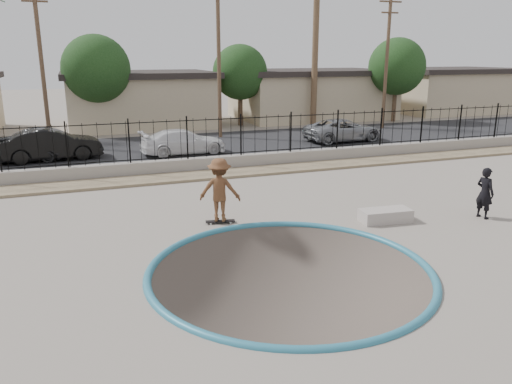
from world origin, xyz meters
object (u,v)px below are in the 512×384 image
Objects in this scene: skater at (220,193)px; car_c at (183,142)px; concrete_ledge at (385,215)px; car_a at (19,148)px; skateboard at (220,221)px; car_d at (343,130)px; videographer at (485,193)px; car_b at (51,144)px.

car_c is at bearing -71.87° from skater.
car_a is at bearing 130.30° from concrete_ledge.
car_c reaches higher than concrete_ledge.
car_d is at bearing 57.62° from skateboard.
car_a is at bearing -36.62° from skater.
videographer is 20.58m from car_a.
car_d is (16.33, 0.00, -0.11)m from car_b.
car_a is at bearing 35.72° from videographer.
car_c is at bearing -100.84° from car_b.
skateboard is 13.72m from car_a.
car_c is 9.91m from car_d.
skater is 5.26m from concrete_ledge.
skateboard is 16.40m from car_d.
skater is 16.39m from car_d.
videographer is at bearing -142.20° from car_b.
car_c is (1.27, 11.34, 0.62)m from skateboard.
concrete_ledge is at bearing -7.70° from skateboard.
car_a is 17.78m from car_d.
car_b reaches higher than car_d.
skateboard is at bearing -148.68° from car_a.
skater is 11.41m from car_c.
videographer is at bearing -171.79° from skater.
car_d is (17.78, 0.00, -0.01)m from car_a.
skateboard is 13.09m from car_b.
concrete_ledge reaches higher than skateboard.
car_d is at bearing 65.47° from concrete_ledge.
car_b is (-5.17, 12.00, 0.75)m from skateboard.
skater is 2.10× the size of skateboard.
skateboard is 5.20m from concrete_ledge.
concrete_ledge is at bearing 66.83° from videographer.
car_a is at bearing 129.41° from skateboard.
skateboard is at bearing -58.38° from skater.
skater reaches higher than videographer.
concrete_ledge is at bearing -173.73° from skater.
skater is 13.71m from car_a.
skater reaches higher than car_a.
videographer is 3.32m from concrete_ledge.
videographer is 15.32m from car_c.
car_d reaches higher than car_c.
skater is at bearing 170.09° from car_c.
car_a is (-6.62, 12.00, -0.27)m from skater.
car_d is at bearing -89.70° from car_c.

